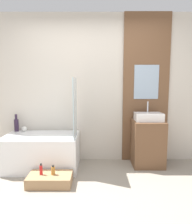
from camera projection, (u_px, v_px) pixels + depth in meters
ground_plane at (90, 206)px, 2.51m from camera, size 12.00×12.00×0.00m
wall_tiled_back at (92, 89)px, 3.90m from camera, size 4.20×0.06×2.60m
wall_wood_accent at (146, 89)px, 3.85m from camera, size 0.81×0.04×2.60m
bathtub at (43, 151)px, 3.61m from camera, size 1.20×0.76×0.55m
glass_shower_screen at (76, 108)px, 3.41m from camera, size 0.01×0.52×0.94m
wooden_step_bench at (51, 179)px, 3.05m from camera, size 0.61×0.38×0.14m
vanity_cabinet at (148, 143)px, 3.71m from camera, size 0.51×0.49×0.77m
sink at (149, 117)px, 3.65m from camera, size 0.45×0.30×0.32m
vase_tall_dark at (17, 124)px, 3.85m from camera, size 0.08×0.08×0.30m
vase_round_light at (25, 129)px, 3.85m from camera, size 0.09×0.09×0.09m
bottle_soap_primary at (42, 170)px, 3.03m from camera, size 0.04×0.04×0.16m
bottle_soap_secondary at (54, 170)px, 3.03m from camera, size 0.05×0.05×0.13m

